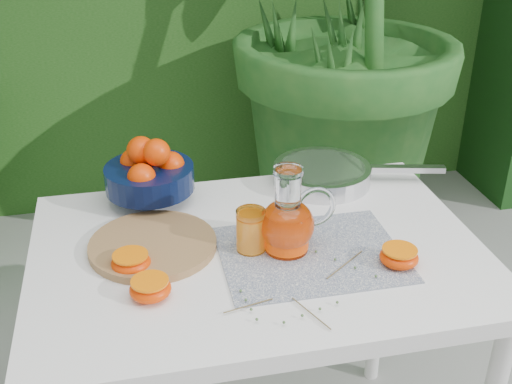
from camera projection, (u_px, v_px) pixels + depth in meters
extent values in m
imported|color=#1F5B1F|center=(324.00, 1.00, 2.49)|extent=(2.86, 2.86, 2.04)
cube|color=white|center=(258.00, 255.00, 1.44)|extent=(1.00, 0.70, 0.04)
cylinder|color=white|center=(77.00, 328.00, 1.79)|extent=(0.04, 0.04, 0.71)
cylinder|color=white|center=(380.00, 288.00, 1.96)|extent=(0.04, 0.04, 0.71)
cube|color=#0C1C47|center=(311.00, 254.00, 1.40)|extent=(0.39, 0.31, 0.00)
cylinder|color=olive|center=(153.00, 245.00, 1.42)|extent=(0.31, 0.31, 0.02)
cylinder|color=black|center=(151.00, 195.00, 1.61)|extent=(0.10, 0.10, 0.04)
cylinder|color=black|center=(150.00, 178.00, 1.59)|extent=(0.29, 0.29, 0.06)
sphere|color=red|center=(134.00, 162.00, 1.61)|extent=(0.09, 0.09, 0.07)
sphere|color=red|center=(171.00, 165.00, 1.59)|extent=(0.09, 0.09, 0.07)
sphere|color=red|center=(142.00, 178.00, 1.53)|extent=(0.09, 0.09, 0.07)
sphere|color=red|center=(156.00, 159.00, 1.63)|extent=(0.09, 0.09, 0.07)
sphere|color=red|center=(141.00, 151.00, 1.56)|extent=(0.09, 0.09, 0.07)
sphere|color=red|center=(156.00, 152.00, 1.54)|extent=(0.09, 0.09, 0.07)
cylinder|color=white|center=(286.00, 247.00, 1.42)|extent=(0.10, 0.10, 0.01)
ellipsoid|color=white|center=(287.00, 225.00, 1.39)|extent=(0.12, 0.12, 0.11)
cylinder|color=white|center=(288.00, 189.00, 1.35)|extent=(0.06, 0.06, 0.08)
cylinder|color=white|center=(288.00, 171.00, 1.33)|extent=(0.07, 0.07, 0.01)
torus|color=white|center=(315.00, 207.00, 1.39)|extent=(0.10, 0.02, 0.10)
cylinder|color=#CA3904|center=(287.00, 230.00, 1.39)|extent=(0.10, 0.10, 0.08)
cylinder|color=white|center=(251.00, 230.00, 1.40)|extent=(0.08, 0.08, 0.10)
cylinder|color=orange|center=(251.00, 233.00, 1.40)|extent=(0.07, 0.07, 0.08)
cylinder|color=orange|center=(251.00, 217.00, 1.38)|extent=(0.06, 0.06, 0.00)
cylinder|color=silver|center=(322.00, 174.00, 1.71)|extent=(0.31, 0.31, 0.05)
cylinder|color=silver|center=(322.00, 168.00, 1.70)|extent=(0.27, 0.27, 0.01)
cube|color=silver|center=(408.00, 169.00, 1.69)|extent=(0.19, 0.07, 0.02)
ellipsoid|color=red|center=(150.00, 289.00, 1.26)|extent=(0.09, 0.09, 0.04)
cylinder|color=orange|center=(150.00, 281.00, 1.25)|extent=(0.08, 0.08, 0.00)
ellipsoid|color=red|center=(131.00, 263.00, 1.34)|extent=(0.09, 0.09, 0.04)
cylinder|color=orange|center=(130.00, 255.00, 1.33)|extent=(0.08, 0.08, 0.00)
ellipsoid|color=red|center=(399.00, 257.00, 1.36)|extent=(0.09, 0.09, 0.04)
cylinder|color=orange|center=(400.00, 250.00, 1.35)|extent=(0.08, 0.08, 0.00)
cylinder|color=brown|center=(311.00, 313.00, 1.22)|extent=(0.05, 0.11, 0.00)
sphere|color=#415F32|center=(284.00, 322.00, 1.19)|extent=(0.01, 0.01, 0.01)
sphere|color=#415F32|center=(302.00, 315.00, 1.21)|extent=(0.01, 0.01, 0.01)
sphere|color=#415F32|center=(320.00, 309.00, 1.22)|extent=(0.01, 0.01, 0.01)
sphere|color=#415F32|center=(337.00, 302.00, 1.24)|extent=(0.01, 0.01, 0.01)
cylinder|color=brown|center=(345.00, 264.00, 1.36)|extent=(0.11, 0.08, 0.00)
sphere|color=#415F32|center=(316.00, 251.00, 1.40)|extent=(0.01, 0.01, 0.01)
sphere|color=#415F32|center=(335.00, 259.00, 1.37)|extent=(0.01, 0.01, 0.01)
sphere|color=#415F32|center=(355.00, 268.00, 1.35)|extent=(0.01, 0.01, 0.01)
sphere|color=#415F32|center=(376.00, 276.00, 1.32)|extent=(0.01, 0.01, 0.01)
cylinder|color=brown|center=(248.00, 306.00, 1.24)|extent=(0.10, 0.03, 0.00)
sphere|color=#415F32|center=(257.00, 319.00, 1.20)|extent=(0.01, 0.01, 0.01)
sphere|color=#415F32|center=(251.00, 309.00, 1.22)|extent=(0.01, 0.01, 0.01)
sphere|color=#415F32|center=(246.00, 300.00, 1.25)|extent=(0.01, 0.01, 0.01)
sphere|color=#415F32|center=(241.00, 291.00, 1.27)|extent=(0.01, 0.01, 0.01)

